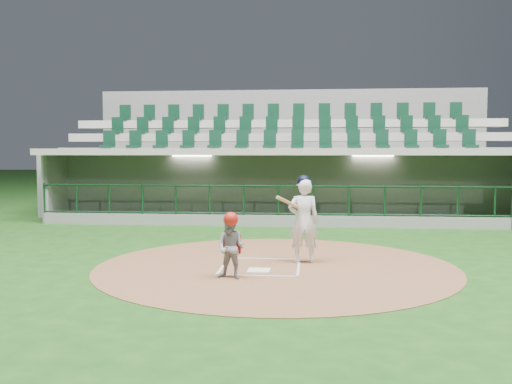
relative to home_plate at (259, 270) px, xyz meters
The scene contains 8 objects.
ground 0.70m from the home_plate, 90.00° to the left, with size 120.00×120.00×0.00m, color #174112.
dirt_circle 0.58m from the home_plate, 59.04° to the left, with size 7.20×7.20×0.01m, color brown.
home_plate is the anchor object (origin of this frame).
batter_box_chalk 0.40m from the home_plate, 90.00° to the left, with size 1.55×1.80×0.01m.
dugout_structure 8.59m from the home_plate, 88.92° to the left, with size 16.40×3.70×3.00m.
seating_deck 11.69m from the home_plate, 90.00° to the left, with size 17.00×6.72×5.15m.
batter 1.54m from the home_plate, 47.84° to the left, with size 0.87×0.88×1.82m.
catcher 1.01m from the home_plate, 122.23° to the right, with size 0.65×0.57×1.21m.
Camera 1 is at (0.98, -11.47, 2.29)m, focal length 40.00 mm.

